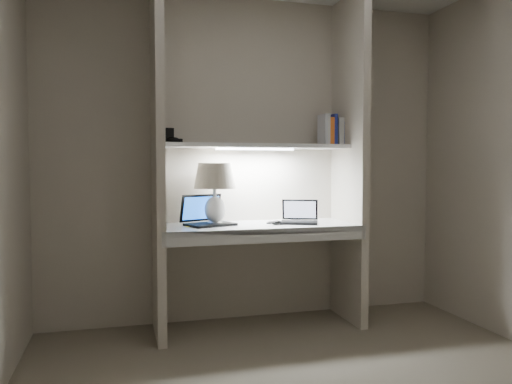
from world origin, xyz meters
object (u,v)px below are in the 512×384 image
object	(u,v)px
laptop_main	(207,218)
laptop_netbook	(299,218)
table_lamp	(215,183)
book_row	(334,131)
speaker	(295,212)

from	to	relation	value
laptop_main	laptop_netbook	bearing A→B (deg)	-26.21
table_lamp	laptop_netbook	world-z (taller)	table_lamp
laptop_netbook	table_lamp	bearing A→B (deg)	-162.18
laptop_netbook	book_row	distance (m)	0.75
laptop_main	laptop_netbook	xyz separation A→B (m)	(0.70, -0.07, -0.01)
book_row	laptop_netbook	bearing A→B (deg)	-160.90
table_lamp	laptop_main	distance (m)	0.26
table_lamp	book_row	bearing A→B (deg)	3.25
table_lamp	laptop_netbook	xyz separation A→B (m)	(0.64, -0.06, -0.26)
table_lamp	book_row	distance (m)	1.05
speaker	book_row	distance (m)	0.71
speaker	book_row	size ratio (longest dim) A/B	0.55
table_lamp	laptop_main	world-z (taller)	table_lamp
laptop_main	speaker	distance (m)	0.73
laptop_main	speaker	bearing A→B (deg)	-12.90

